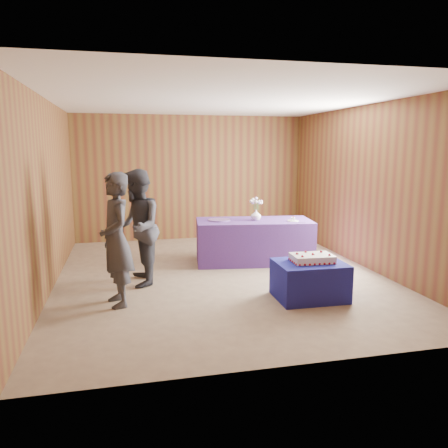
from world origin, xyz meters
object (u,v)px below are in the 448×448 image
object	(u,v)px
cake_table	(310,280)
guest_left	(116,240)
vase	(256,215)
guest_right	(137,228)
sheet_cake	(312,258)
serving_table	(254,241)

from	to	relation	value
cake_table	guest_left	bearing A→B (deg)	173.22
cake_table	vase	size ratio (longest dim) A/B	4.88
guest_right	sheet_cake	bearing A→B (deg)	64.86
serving_table	cake_table	bearing A→B (deg)	-77.33
guest_left	guest_right	size ratio (longest dim) A/B	1.00
serving_table	sheet_cake	bearing A→B (deg)	-76.33
sheet_cake	guest_right	world-z (taller)	guest_right
serving_table	sheet_cake	distance (m)	2.01
cake_table	vase	xyz separation A→B (m)	(-0.14, 2.00, 0.59)
vase	guest_left	xyz separation A→B (m)	(-2.36, -1.67, 0.01)
cake_table	guest_right	size ratio (longest dim) A/B	0.53
guest_left	guest_right	xyz separation A→B (m)	(0.29, 0.80, -0.00)
cake_table	guest_right	xyz separation A→B (m)	(-2.21, 1.13, 0.60)
sheet_cake	guest_left	distance (m)	2.57
serving_table	guest_left	distance (m)	2.91
guest_right	guest_left	bearing A→B (deg)	-18.50
sheet_cake	vase	size ratio (longest dim) A/B	3.16
cake_table	vase	bearing A→B (deg)	94.83
serving_table	sheet_cake	xyz separation A→B (m)	(0.20, -1.99, 0.17)
cake_table	serving_table	distance (m)	2.02
guest_left	guest_right	distance (m)	0.85
sheet_cake	vase	xyz separation A→B (m)	(-0.17, 1.99, 0.29)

